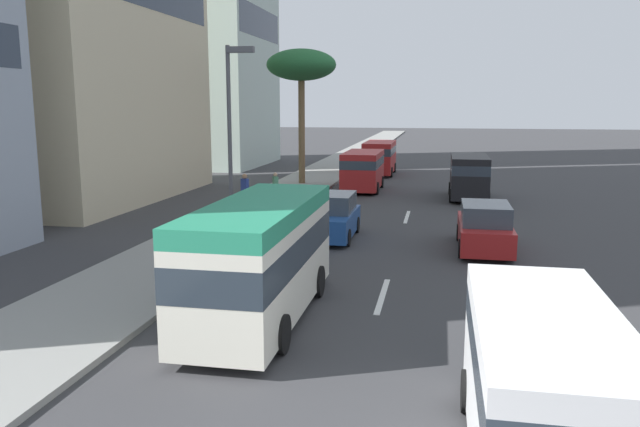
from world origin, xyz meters
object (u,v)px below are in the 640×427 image
van_fourth (544,380)px  van_sixth (469,174)px  palm_tree (301,67)px  car_lead (331,217)px  street_lamp (233,127)px  van_fifth (380,156)px  pedestrian_near_lamp (275,186)px  car_seventh (485,228)px  minibus_second (261,255)px  van_third (363,168)px  pedestrian_mid_block (245,191)px

van_fourth → van_sixth: bearing=-0.1°
palm_tree → car_lead: bearing=-163.3°
van_sixth → street_lamp: bearing=150.0°
van_fourth → van_sixth: (26.14, -0.02, 0.02)m
van_fifth → palm_tree: (-7.09, 4.26, 6.03)m
van_fourth → street_lamp: size_ratio=0.73×
pedestrian_near_lamp → palm_tree: (8.14, 0.44, 6.41)m
car_seventh → street_lamp: 9.52m
minibus_second → van_third: size_ratio=1.37×
street_lamp → pedestrian_mid_block: bearing=15.2°
van_fifth → van_sixth: size_ratio=1.08×
car_lead → minibus_second: minibus_second is taller
van_fourth → car_seventh: size_ratio=1.15×
pedestrian_near_lamp → street_lamp: bearing=-25.1°
pedestrian_mid_block → palm_tree: (10.97, -0.28, 6.26)m
car_seventh → car_lead: bearing=80.1°
van_fifth → street_lamp: bearing=-5.5°
van_fourth → van_sixth: 26.14m
minibus_second → pedestrian_near_lamp: minibus_second is taller
pedestrian_near_lamp → car_seventh: bearing=18.0°
car_seventh → palm_tree: size_ratio=0.53×
street_lamp → van_third: bearing=-7.9°
van_third → van_fourth: bearing=12.1°
van_third → pedestrian_mid_block: size_ratio=2.82×
car_lead → van_fifth: size_ratio=0.76×
van_fourth → pedestrian_near_lamp: size_ratio=3.27×
van_third → van_fifth: (8.78, -0.14, 0.04)m
van_sixth → palm_tree: bearing=69.1°
car_lead → van_fifth: bearing=-179.2°
car_lead → pedestrian_near_lamp: car_lead is taller
pedestrian_near_lamp → van_sixth: bearing=81.0°
pedestrian_near_lamp → pedestrian_mid_block: bearing=-46.7°
palm_tree → street_lamp: bearing=-174.5°
van_fourth → van_fifth: van_fifth is taller
car_lead → van_third: (13.58, 0.45, 0.53)m
minibus_second → van_third: bearing=-179.0°
van_sixth → car_seventh: van_sixth is taller
minibus_second → car_lead: bearing=179.6°
van_third → van_fifth: van_fifth is taller
van_fourth → pedestrian_mid_block: (19.07, 10.48, -0.19)m
car_lead → van_sixth: (11.37, -5.64, 0.55)m
car_seventh → street_lamp: size_ratio=0.64×
car_lead → palm_tree: palm_tree is taller
palm_tree → van_third: bearing=-112.2°
car_lead → pedestrian_near_lamp: size_ratio=2.60×
van_fifth → van_sixth: 12.50m
van_fourth → car_seventh: 13.78m
palm_tree → minibus_second: bearing=-169.6°
van_sixth → pedestrian_mid_block: bearing=124.0°
car_lead → car_seventh: size_ratio=0.92×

